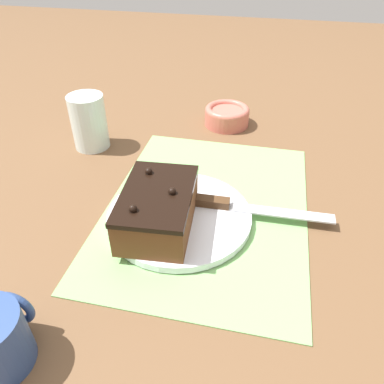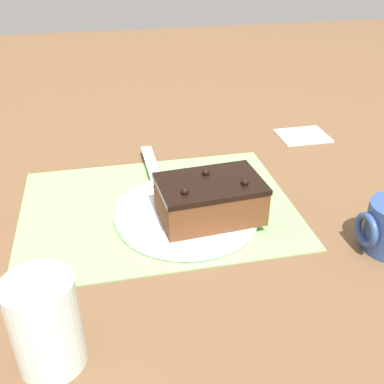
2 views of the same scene
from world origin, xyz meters
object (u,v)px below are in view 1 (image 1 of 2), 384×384
Objects in this scene: chocolate_cake at (158,208)px; drinking_glass at (89,122)px; serving_knife at (232,205)px; small_bowl at (227,115)px; cake_plate at (179,216)px.

chocolate_cake is 1.46× the size of drinking_glass.
serving_knife is 0.37m from drinking_glass.
drinking_glass reaches higher than serving_knife.
small_bowl is at bearing -171.60° from serving_knife.
cake_plate is 0.32m from drinking_glass.
drinking_glass reaches higher than small_bowl.
drinking_glass is 0.32m from small_bowl.
cake_plate is 0.09m from serving_knife.
small_bowl reaches higher than serving_knife.
cake_plate is at bearing 175.87° from small_bowl.
serving_knife is 2.36× the size of small_bowl.
small_bowl is (0.17, -0.27, -0.03)m from drinking_glass.
chocolate_cake is at bearing 172.62° from small_bowl.
serving_knife is (0.07, -0.11, -0.03)m from chocolate_cake.
serving_knife is at bearing -67.97° from cake_plate.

